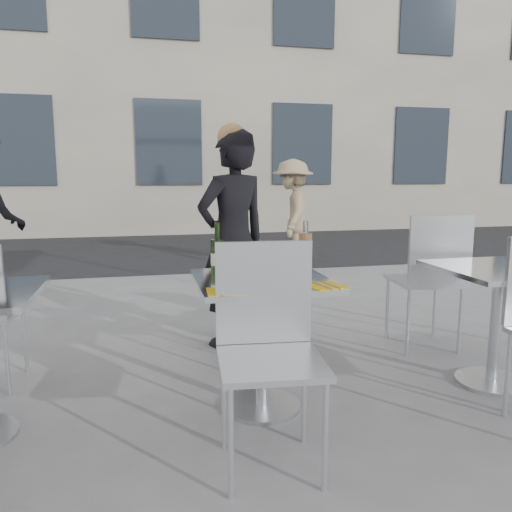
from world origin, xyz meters
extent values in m
plane|color=slate|center=(0.00, 0.00, 0.00)|extent=(80.00, 80.00, 0.00)
cube|color=black|center=(0.00, 6.50, 0.00)|extent=(24.00, 5.00, 0.00)
cube|color=#C0B79F|center=(0.00, 10.00, 5.00)|extent=(24.00, 3.00, 10.00)
cylinder|color=#B7BABF|center=(0.00, 0.00, 0.01)|extent=(0.44, 0.44, 0.02)
cylinder|color=#B7BABF|center=(0.00, 0.00, 0.37)|extent=(0.07, 0.07, 0.72)
cube|color=silver|center=(0.00, 0.00, 0.73)|extent=(0.72, 0.72, 0.03)
cylinder|color=#B7BABF|center=(1.50, 0.00, 0.01)|extent=(0.44, 0.44, 0.02)
cylinder|color=#B7BABF|center=(1.50, 0.00, 0.37)|extent=(0.07, 0.07, 0.72)
cube|color=silver|center=(1.50, 0.00, 0.73)|extent=(0.72, 0.72, 0.03)
cylinder|color=silver|center=(0.26, 0.84, 0.20)|extent=(0.02, 0.02, 0.41)
cylinder|color=silver|center=(-0.06, 0.92, 0.20)|extent=(0.02, 0.02, 0.41)
cylinder|color=silver|center=(0.18, 0.52, 0.20)|extent=(0.02, 0.02, 0.41)
cylinder|color=silver|center=(-0.13, 0.60, 0.20)|extent=(0.02, 0.02, 0.41)
cube|color=silver|center=(0.06, 0.72, 0.41)|extent=(0.46, 0.46, 0.02)
cube|color=silver|center=(0.02, 0.54, 0.63)|extent=(0.37, 0.11, 0.41)
cylinder|color=silver|center=(-0.31, -0.76, 0.24)|extent=(0.03, 0.03, 0.49)
cylinder|color=silver|center=(0.08, -0.80, 0.24)|extent=(0.03, 0.03, 0.49)
cylinder|color=silver|center=(-0.28, -0.37, 0.24)|extent=(0.03, 0.03, 0.49)
cylinder|color=silver|center=(0.11, -0.41, 0.24)|extent=(0.03, 0.03, 0.49)
cube|color=silver|center=(-0.10, -0.58, 0.50)|extent=(0.50, 0.50, 0.03)
cube|color=silver|center=(-0.08, -0.36, 0.76)|extent=(0.46, 0.07, 0.49)
cylinder|color=silver|center=(-1.41, 0.85, 0.22)|extent=(0.02, 0.02, 0.45)
cylinder|color=silver|center=(-1.44, 0.50, 0.22)|extent=(0.02, 0.02, 0.45)
cylinder|color=silver|center=(1.67, 0.92, 0.25)|extent=(0.03, 0.03, 0.50)
cylinder|color=silver|center=(1.27, 0.97, 0.25)|extent=(0.03, 0.03, 0.50)
cylinder|color=silver|center=(1.63, 0.53, 0.25)|extent=(0.03, 0.03, 0.50)
cylinder|color=silver|center=(1.23, 0.57, 0.25)|extent=(0.03, 0.03, 0.50)
cube|color=silver|center=(1.45, 0.75, 0.51)|extent=(0.51, 0.51, 0.03)
cube|color=silver|center=(1.42, 0.52, 0.78)|extent=(0.47, 0.08, 0.50)
cylinder|color=silver|center=(1.27, -0.40, 0.24)|extent=(0.03, 0.03, 0.48)
imported|color=black|center=(0.04, 1.11, 0.82)|extent=(0.70, 0.60, 1.64)
imported|color=tan|center=(1.47, 4.22, 0.77)|extent=(0.84, 1.11, 1.53)
cylinder|color=#E4B559|center=(0.03, -0.11, 0.76)|extent=(0.33, 0.33, 0.02)
cylinder|color=#F0E39B|center=(0.03, -0.11, 0.77)|extent=(0.29, 0.29, 0.00)
cylinder|color=white|center=(0.12, 0.21, 0.76)|extent=(0.33, 0.33, 0.01)
cylinder|color=#E4B559|center=(0.12, 0.21, 0.77)|extent=(0.29, 0.29, 0.02)
cylinder|color=#F0E39B|center=(0.12, 0.21, 0.78)|extent=(0.26, 0.26, 0.00)
cylinder|color=white|center=(0.03, 0.08, 0.76)|extent=(0.22, 0.22, 0.01)
ellipsoid|color=#1C6D1B|center=(0.03, 0.08, 0.80)|extent=(0.15, 0.15, 0.08)
sphere|color=#B21914|center=(0.07, 0.10, 0.81)|extent=(0.03, 0.03, 0.03)
cylinder|color=#2B4B1C|center=(-0.22, 0.16, 0.85)|extent=(0.07, 0.07, 0.20)
cone|color=#2B4B1C|center=(-0.22, 0.16, 0.95)|extent=(0.07, 0.07, 0.03)
cylinder|color=#2B4B1C|center=(-0.22, 0.16, 0.99)|extent=(0.03, 0.03, 0.10)
cylinder|color=silver|center=(-0.22, 0.16, 0.84)|extent=(0.07, 0.08, 0.07)
cylinder|color=tan|center=(0.31, 0.19, 0.86)|extent=(0.08, 0.08, 0.22)
cylinder|color=white|center=(0.31, 0.19, 1.00)|extent=(0.03, 0.03, 0.08)
cylinder|color=white|center=(0.22, 0.10, 0.80)|extent=(0.06, 0.06, 0.09)
cylinder|color=silver|center=(0.22, 0.10, 0.85)|extent=(0.06, 0.06, 0.02)
cylinder|color=white|center=(-0.07, 0.00, 0.75)|extent=(0.06, 0.06, 0.00)
cylinder|color=white|center=(-0.07, 0.00, 0.80)|extent=(0.01, 0.01, 0.09)
ellipsoid|color=white|center=(-0.07, 0.00, 0.86)|extent=(0.07, 0.07, 0.08)
ellipsoid|color=beige|center=(-0.07, 0.00, 0.85)|extent=(0.05, 0.05, 0.05)
cylinder|color=white|center=(0.00, 0.12, 0.75)|extent=(0.06, 0.06, 0.00)
cylinder|color=white|center=(0.00, 0.12, 0.80)|extent=(0.01, 0.01, 0.09)
ellipsoid|color=white|center=(0.00, 0.12, 0.86)|extent=(0.07, 0.07, 0.08)
ellipsoid|color=beige|center=(0.00, 0.12, 0.85)|extent=(0.05, 0.05, 0.05)
cylinder|color=white|center=(0.09, 0.06, 0.75)|extent=(0.06, 0.06, 0.00)
cylinder|color=white|center=(0.09, 0.06, 0.80)|extent=(0.01, 0.01, 0.09)
ellipsoid|color=white|center=(0.09, 0.06, 0.86)|extent=(0.07, 0.07, 0.08)
ellipsoid|color=#3F090F|center=(0.09, 0.06, 0.85)|extent=(0.05, 0.05, 0.05)
cylinder|color=white|center=(0.16, 0.11, 0.75)|extent=(0.06, 0.06, 0.00)
cylinder|color=white|center=(0.16, 0.11, 0.80)|extent=(0.01, 0.01, 0.09)
ellipsoid|color=white|center=(0.16, 0.11, 0.86)|extent=(0.07, 0.07, 0.08)
ellipsoid|color=#3F090F|center=(0.16, 0.11, 0.85)|extent=(0.05, 0.05, 0.05)
cube|color=yellow|center=(-0.25, -0.27, 0.75)|extent=(0.19, 0.19, 0.00)
cube|color=#B7BABF|center=(-0.27, -0.27, 0.76)|extent=(0.03, 0.20, 0.00)
cube|color=#B7BABF|center=(-0.22, -0.27, 0.76)|extent=(0.02, 0.18, 0.00)
cube|color=yellow|center=(0.27, -0.26, 0.75)|extent=(0.21, 0.21, 0.00)
cube|color=#B7BABF|center=(0.25, -0.26, 0.76)|extent=(0.05, 0.20, 0.00)
cube|color=#B7BABF|center=(0.30, -0.26, 0.76)|extent=(0.04, 0.18, 0.00)
camera|label=1|loc=(-0.63, -2.59, 1.31)|focal=35.00mm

